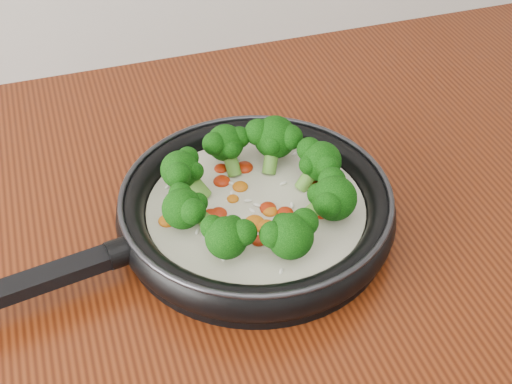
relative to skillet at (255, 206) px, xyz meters
name	(u,v)px	position (x,y,z in m)	size (l,w,h in m)	color
skillet	(255,206)	(0.00, 0.00, 0.00)	(0.48, 0.34, 0.09)	black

